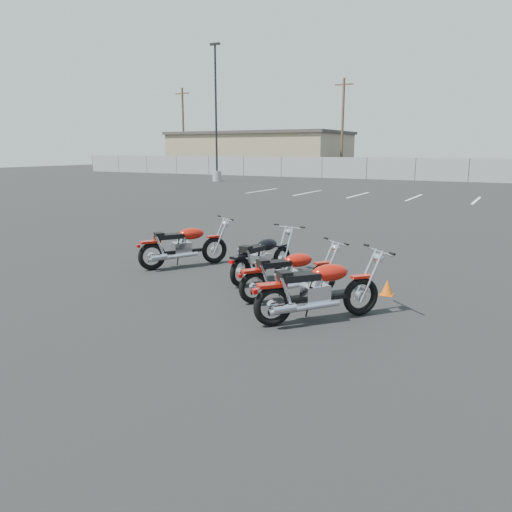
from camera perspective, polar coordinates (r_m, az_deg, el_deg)
The scene contains 12 objects.
ground at distance 8.46m, azimuth -3.15°, elevation -4.92°, with size 120.00×120.00×0.00m, color black.
motorcycle_front_red at distance 10.76m, azimuth -8.27°, elevation 1.19°, with size 1.49×1.92×1.01m.
motorcycle_second_black at distance 9.61m, azimuth 0.72°, elevation -0.16°, with size 0.75×1.94×0.95m.
motorcycle_third_red at distance 8.37m, azimuth 3.83°, elevation -2.10°, with size 1.44×1.74×0.94m.
motorcycle_rear_red at distance 7.34m, azimuth 7.14°, elevation -3.89°, with size 1.69×1.82×1.02m.
training_cone_near at distance 8.94m, azimuth 14.75°, elevation -3.49°, with size 0.22×0.22×0.27m.
light_pole_west at distance 39.83m, azimuth -4.53°, elevation 12.34°, with size 0.80×0.70×10.24m.
chainlink_fence at distance 42.11m, azimuth 23.16°, elevation 9.01°, with size 80.06×0.06×1.80m.
tan_building_west at distance 55.49m, azimuth 0.45°, elevation 11.79°, with size 18.40×10.40×4.30m.
utility_pole_a at distance 57.30m, azimuth -8.31°, elevation 14.20°, with size 1.80×0.24×9.00m.
utility_pole_b at distance 49.66m, azimuth 9.86°, elevation 14.49°, with size 1.80×0.24×9.00m.
parking_line_stripes at distance 27.82m, azimuth 14.58°, elevation 6.63°, with size 15.12×4.00×0.01m.
Camera 1 is at (4.29, -6.86, 2.48)m, focal length 35.00 mm.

